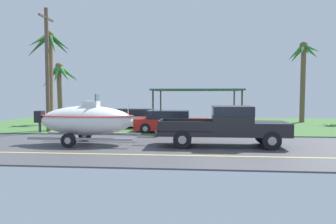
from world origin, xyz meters
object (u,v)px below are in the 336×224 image
object	(u,v)px
palm_tree_mid	(50,56)
palm_tree_far_left	(60,78)
parked_sedan_far	(171,122)
carport_awning	(197,91)
palm_tree_near_left	(303,63)
boat_on_trailer	(86,120)
pickup_truck_towing	(231,124)
parked_sedan_near	(137,119)
utility_pole	(47,68)

from	to	relation	value
palm_tree_mid	palm_tree_far_left	size ratio (longest dim) A/B	1.33
parked_sedan_far	carport_awning	distance (m)	8.87
palm_tree_near_left	palm_tree_far_left	distance (m)	19.72
palm_tree_near_left	parked_sedan_far	bearing A→B (deg)	-142.69
boat_on_trailer	palm_tree_near_left	xyz separation A→B (m)	(13.92, 12.69, 3.79)
pickup_truck_towing	palm_tree_far_left	distance (m)	15.76
pickup_truck_towing	parked_sedan_near	distance (m)	9.34
parked_sedan_near	carport_awning	size ratio (longest dim) A/B	0.62
pickup_truck_towing	utility_pole	world-z (taller)	utility_pole
parked_sedan_far	palm_tree_far_left	world-z (taller)	palm_tree_far_left
palm_tree_mid	palm_tree_far_left	distance (m)	4.61
palm_tree_far_left	utility_pole	size ratio (longest dim) A/B	0.64
carport_awning	pickup_truck_towing	bearing A→B (deg)	-83.29
parked_sedan_near	palm_tree_mid	bearing A→B (deg)	-158.18
pickup_truck_towing	utility_pole	distance (m)	12.03
parked_sedan_far	palm_tree_mid	bearing A→B (deg)	177.29
palm_tree_near_left	boat_on_trailer	bearing A→B (deg)	-137.65
palm_tree_far_left	utility_pole	distance (m)	5.36
boat_on_trailer	parked_sedan_near	bearing A→B (deg)	81.99
parked_sedan_near	palm_tree_far_left	size ratio (longest dim) A/B	0.95
carport_awning	parked_sedan_near	bearing A→B (deg)	-124.82
carport_awning	palm_tree_near_left	size ratio (longest dim) A/B	1.12
boat_on_trailer	palm_tree_mid	world-z (taller)	palm_tree_mid
parked_sedan_far	carport_awning	world-z (taller)	carport_awning
parked_sedan_far	palm_tree_far_left	bearing A→B (deg)	153.00
pickup_truck_towing	utility_pole	size ratio (longest dim) A/B	0.78
utility_pole	carport_awning	bearing A→B (deg)	44.17
boat_on_trailer	palm_tree_mid	bearing A→B (deg)	129.21
pickup_truck_towing	parked_sedan_far	bearing A→B (deg)	122.80
palm_tree_near_left	palm_tree_mid	world-z (taller)	palm_tree_near_left
boat_on_trailer	palm_tree_far_left	size ratio (longest dim) A/B	1.20
pickup_truck_towing	palm_tree_far_left	world-z (taller)	palm_tree_far_left
boat_on_trailer	pickup_truck_towing	bearing A→B (deg)	0.00
parked_sedan_far	palm_tree_near_left	xyz separation A→B (m)	(10.27, 7.83, 4.26)
palm_tree_mid	utility_pole	xyz separation A→B (m)	(0.24, -0.85, -0.83)
palm_tree_far_left	boat_on_trailer	bearing A→B (deg)	-59.96
pickup_truck_towing	carport_awning	world-z (taller)	carport_awning
pickup_truck_towing	palm_tree_far_left	size ratio (longest dim) A/B	1.23
boat_on_trailer	carport_awning	xyz separation A→B (m)	(5.20, 13.35, 1.57)
parked_sedan_far	palm_tree_mid	world-z (taller)	palm_tree_mid
parked_sedan_far	palm_tree_near_left	size ratio (longest dim) A/B	0.67
utility_pole	parked_sedan_far	bearing A→B (deg)	3.57
parked_sedan_near	palm_tree_near_left	size ratio (longest dim) A/B	0.69
palm_tree_near_left	palm_tree_mid	bearing A→B (deg)	-157.71
parked_sedan_far	palm_tree_near_left	distance (m)	13.60
palm_tree_near_left	utility_pole	size ratio (longest dim) A/B	0.88
boat_on_trailer	palm_tree_near_left	size ratio (longest dim) A/B	0.87
palm_tree_mid	palm_tree_near_left	bearing A→B (deg)	22.29
parked_sedan_far	palm_tree_mid	size ratio (longest dim) A/B	0.70
boat_on_trailer	palm_tree_mid	distance (m)	7.69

